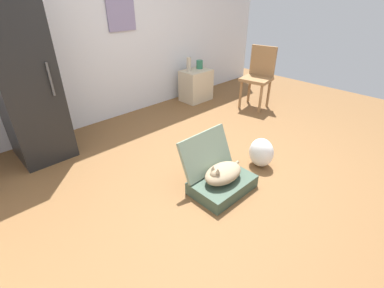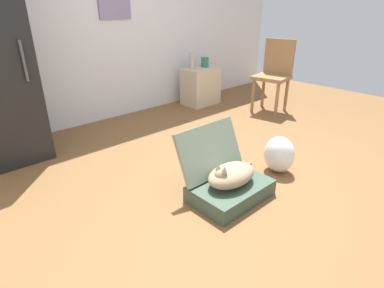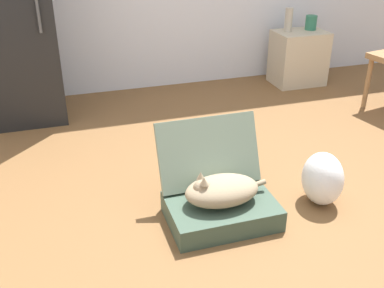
{
  "view_description": "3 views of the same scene",
  "coord_description": "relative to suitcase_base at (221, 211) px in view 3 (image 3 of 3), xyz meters",
  "views": [
    {
      "loc": [
        -2.1,
        -1.59,
        1.8
      ],
      "look_at": [
        -0.26,
        0.33,
        0.29
      ],
      "focal_mm": 25.46,
      "sensor_mm": 36.0,
      "label": 1
    },
    {
      "loc": [
        -2.01,
        -1.57,
        1.43
      ],
      "look_at": [
        -0.44,
        0.15,
        0.39
      ],
      "focal_mm": 29.0,
      "sensor_mm": 36.0,
      "label": 2
    },
    {
      "loc": [
        -1.19,
        -2.29,
        1.65
      ],
      "look_at": [
        -0.45,
        0.05,
        0.4
      ],
      "focal_mm": 42.92,
      "sensor_mm": 36.0,
      "label": 3
    }
  ],
  "objects": [
    {
      "name": "plastic_bag_white",
      "position": [
        0.67,
        -0.01,
        0.11
      ],
      "size": [
        0.24,
        0.29,
        0.34
      ],
      "primitive_type": "ellipsoid",
      "color": "white",
      "rests_on": "ground"
    },
    {
      "name": "suitcase_base",
      "position": [
        0.0,
        0.0,
        0.0
      ],
      "size": [
        0.63,
        0.43,
        0.13
      ],
      "primitive_type": "cube",
      "color": "#384C3D",
      "rests_on": "ground"
    },
    {
      "name": "ground_plane",
      "position": [
        0.35,
        0.21,
        -0.07
      ],
      "size": [
        7.68,
        7.68,
        0.0
      ],
      "primitive_type": "plane",
      "color": "brown",
      "rests_on": "ground"
    },
    {
      "name": "side_table",
      "position": [
        1.64,
        2.06,
        0.21
      ],
      "size": [
        0.52,
        0.38,
        0.55
      ],
      "primitive_type": "cube",
      "color": "beige",
      "rests_on": "ground"
    },
    {
      "name": "vase_short",
      "position": [
        1.77,
        2.11,
        0.56
      ],
      "size": [
        0.12,
        0.12,
        0.14
      ],
      "primitive_type": "cylinder",
      "color": "#2D7051",
      "rests_on": "side_table"
    },
    {
      "name": "suitcase_lid",
      "position": [
        0.0,
        0.24,
        0.27
      ],
      "size": [
        0.63,
        0.21,
        0.41
      ],
      "primitive_type": "cube",
      "rotation": [
        1.16,
        0.0,
        0.0
      ],
      "color": "gray",
      "rests_on": "suitcase_base"
    },
    {
      "name": "cat",
      "position": [
        -0.01,
        0.0,
        0.15
      ],
      "size": [
        0.52,
        0.28,
        0.21
      ],
      "color": "#998466",
      "rests_on": "suitcase_base"
    },
    {
      "name": "refrigerator",
      "position": [
        -1.06,
        2.01,
        0.83
      ],
      "size": [
        0.58,
        0.7,
        1.79
      ],
      "color": "black",
      "rests_on": "ground"
    },
    {
      "name": "vase_tall",
      "position": [
        1.51,
        2.11,
        0.6
      ],
      "size": [
        0.08,
        0.08,
        0.24
      ],
      "primitive_type": "cylinder",
      "color": "#B7AD99",
      "rests_on": "side_table"
    }
  ]
}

